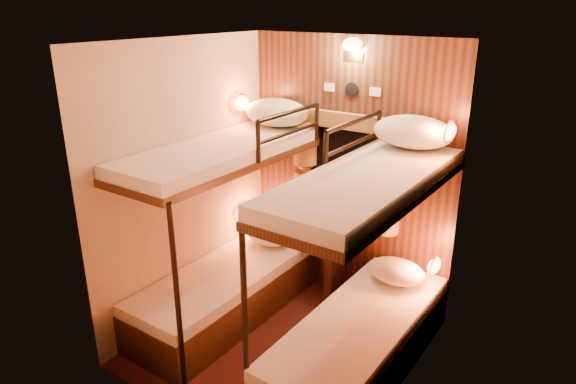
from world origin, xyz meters
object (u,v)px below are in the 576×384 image
Objects in this scene: table at (336,258)px; bottle_left at (336,225)px; bunk_right at (361,305)px; bottle_right at (341,224)px; bunk_left at (227,258)px.

bottle_left reaches higher than table.
bunk_right is at bearing -49.50° from bottle_left.
bottle_right is (0.01, 0.06, 0.33)m from table.
bunk_right is (1.30, 0.00, 0.00)m from bunk_left.
bottle_left is at bearing 48.71° from bunk_left.
bunk_left is at bearing -129.67° from table.
bottle_left reaches higher than bottle_right.
bottle_right reaches higher than table.
bunk_left is at bearing -127.88° from bottle_right.
table is at bearing 105.17° from bottle_left.
bottle_right is at bearing 84.60° from table.
table is (-0.65, 0.78, -0.14)m from bunk_right.
bottle_right is (-0.64, 0.84, 0.19)m from bunk_right.
bottle_left is at bearing 130.50° from bunk_right.
bunk_left and bunk_right have the same top height.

